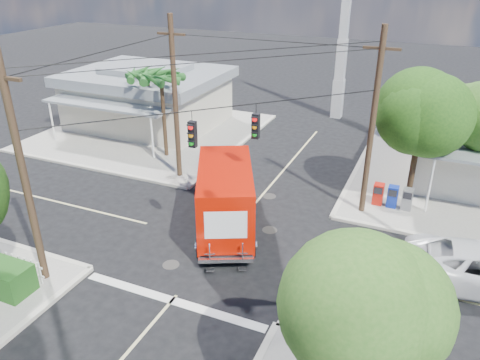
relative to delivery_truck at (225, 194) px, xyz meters
The scene contains 13 objects.
ground 2.21m from the delivery_truck, 71.05° to the right, with size 120.00×120.00×0.00m, color black.
sidewalk_nw 14.18m from the delivery_truck, 137.61° to the left, with size 14.12×14.12×0.14m.
road_markings 3.33m from the delivery_truck, 80.57° to the right, with size 32.00×32.00×0.01m.
building_nw 16.00m from the delivery_truck, 136.12° to the left, with size 10.80×10.20×4.30m.
radio_tower 19.07m from the delivery_truck, 87.01° to the left, with size 0.80×0.80×17.00m.
tree_ne_front 9.88m from the delivery_truck, 34.99° to the left, with size 4.21×4.14×6.66m.
tree_ne_back 13.02m from the delivery_truck, 36.39° to the left, with size 3.77×3.66×5.82m.
tree_se 11.66m from the delivery_truck, 49.05° to the right, with size 3.67×3.54×5.62m.
palm_nw_front 9.91m from the delivery_truck, 138.94° to the left, with size 3.01×3.08×5.59m.
palm_nw_back 12.19m from the delivery_truck, 139.83° to the left, with size 3.01×3.08×5.19m.
utility_poles 3.22m from the delivery_truck, 168.60° to the left, with size 12.00×10.68×9.00m.
vending_boxes 8.53m from the delivery_truck, 34.65° to the left, with size 1.90×0.50×1.10m.
delivery_truck is the anchor object (origin of this frame).
Camera 1 is at (7.80, -15.86, 11.49)m, focal length 35.00 mm.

